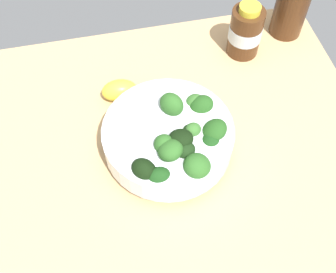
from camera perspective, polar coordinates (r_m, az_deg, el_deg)
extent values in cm
cube|color=tan|center=(74.80, 3.27, -3.16)|extent=(66.18, 66.18, 4.13)
cylinder|color=white|center=(72.74, 0.00, -1.40)|extent=(12.06, 12.06, 1.54)
cylinder|color=white|center=(70.16, 0.00, -0.07)|extent=(21.93, 21.93, 4.61)
cylinder|color=silver|center=(68.58, 0.00, 0.80)|extent=(18.38, 18.38, 0.80)
cylinder|color=#589D47|center=(67.89, 1.74, -1.04)|extent=(1.63, 1.74, 1.41)
ellipsoid|color=black|center=(66.52, 1.77, -0.29)|extent=(5.01, 5.55, 4.01)
cylinder|color=#589D47|center=(66.42, -3.21, -5.42)|extent=(2.04, 2.01, 2.01)
ellipsoid|color=black|center=(64.70, -3.29, -4.60)|extent=(5.54, 6.65, 5.89)
cylinder|color=#2F662B|center=(66.64, 3.91, -4.94)|extent=(2.19, 2.00, 1.82)
ellipsoid|color=#2D6023|center=(64.88, 4.01, -4.08)|extent=(7.41, 6.56, 6.16)
cylinder|color=#589D47|center=(65.82, -1.20, -6.13)|extent=(1.46, 1.32, 1.27)
ellipsoid|color=#194216|center=(64.45, -1.22, -5.50)|extent=(4.39, 3.25, 4.01)
cylinder|color=#4A8F3C|center=(73.16, 4.44, 3.29)|extent=(1.77, 1.89, 1.98)
ellipsoid|color=#23511C|center=(71.61, 4.54, 4.22)|extent=(5.44, 4.24, 4.79)
cylinder|color=#589D47|center=(67.36, 2.38, -2.58)|extent=(1.41, 1.30, 1.23)
ellipsoid|color=black|center=(66.05, 2.43, -1.89)|extent=(4.64, 4.02, 3.48)
cylinder|color=#3C7A32|center=(69.25, 5.69, -1.42)|extent=(1.79, 1.62, 1.66)
ellipsoid|color=#194216|center=(67.95, 5.80, -0.72)|extent=(4.36, 4.33, 3.04)
cylinder|color=#3C7A32|center=(66.84, 0.32, -2.80)|extent=(1.85, 2.13, 1.92)
ellipsoid|color=#2D6023|center=(65.10, 0.33, -1.89)|extent=(6.01, 6.22, 5.19)
cylinder|color=#2F662B|center=(73.62, 3.53, 3.86)|extent=(1.67, 1.80, 1.81)
ellipsoid|color=#386B2B|center=(72.20, 3.61, 4.73)|extent=(4.10, 3.22, 3.87)
cylinder|color=#4A8F3C|center=(70.04, 6.22, -0.21)|extent=(2.35, 2.10, 1.91)
ellipsoid|color=#23511C|center=(68.51, 6.36, 0.64)|extent=(6.39, 5.58, 5.15)
cylinder|color=#4A8F3C|center=(67.40, -0.55, -1.69)|extent=(1.80, 1.78, 1.17)
ellipsoid|color=#2D6023|center=(66.19, -0.56, -1.04)|extent=(4.56, 4.17, 4.66)
cylinder|color=#589D47|center=(69.21, 3.28, 0.28)|extent=(1.41, 1.38, 1.38)
ellipsoid|color=#386B2B|center=(68.09, 3.33, 0.91)|extent=(3.94, 3.55, 3.32)
cylinder|color=#589D47|center=(69.64, 2.81, 0.05)|extent=(1.38, 1.22, 1.12)
ellipsoid|color=black|center=(68.69, 2.85, 0.58)|extent=(3.58, 3.95, 2.93)
cylinder|color=#4A8F3C|center=(71.49, 0.48, 3.56)|extent=(2.13, 2.06, 1.64)
ellipsoid|color=#2D6023|center=(70.11, 0.49, 4.42)|extent=(5.53, 5.93, 4.41)
ellipsoid|color=#DBBC84|center=(65.73, 1.42, -3.00)|extent=(1.67, 2.07, 1.01)
ellipsoid|color=#DBBC84|center=(67.12, -1.32, -0.96)|extent=(2.05, 1.63, 0.50)
ellipsoid|color=#DBBC84|center=(65.83, 3.29, -2.97)|extent=(2.07, 1.70, 1.10)
ellipsoid|color=yellow|center=(79.08, -6.65, 6.28)|extent=(6.72, 4.35, 4.11)
cylinder|color=#472814|center=(91.41, 16.67, 17.10)|extent=(6.72, 6.72, 14.85)
cylinder|color=#472814|center=(86.33, 10.52, 13.84)|extent=(6.45, 6.45, 10.11)
cylinder|color=gold|center=(82.65, 11.14, 16.74)|extent=(4.12, 4.12, 1.30)
cylinder|color=silver|center=(86.31, 10.52, 13.86)|extent=(6.58, 6.58, 3.01)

